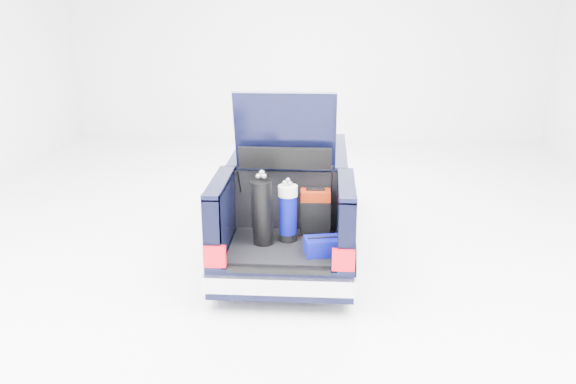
# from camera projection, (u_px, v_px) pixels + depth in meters

# --- Properties ---
(ground) EXTENTS (14.00, 14.00, 0.00)m
(ground) POSITION_uv_depth(u_px,v_px,m) (290.00, 243.00, 9.23)
(ground) COLOR white
(ground) RESTS_ON ground
(car) EXTENTS (1.87, 4.65, 2.47)m
(car) POSITION_uv_depth(u_px,v_px,m) (291.00, 199.00, 9.13)
(car) COLOR black
(car) RESTS_ON ground
(red_suitcase) EXTENTS (0.39, 0.26, 0.63)m
(red_suitcase) POSITION_uv_depth(u_px,v_px,m) (315.00, 213.00, 7.90)
(red_suitcase) COLOR maroon
(red_suitcase) RESTS_ON car
(black_golf_bag) EXTENTS (0.33, 0.38, 0.95)m
(black_golf_bag) POSITION_uv_depth(u_px,v_px,m) (262.00, 212.00, 7.53)
(black_golf_bag) COLOR black
(black_golf_bag) RESTS_ON car
(blue_golf_bag) EXTENTS (0.26, 0.26, 0.82)m
(blue_golf_bag) POSITION_uv_depth(u_px,v_px,m) (288.00, 212.00, 7.68)
(blue_golf_bag) COLOR black
(blue_golf_bag) RESTS_ON car
(blue_duffel) EXTENTS (0.48, 0.37, 0.23)m
(blue_duffel) POSITION_uv_depth(u_px,v_px,m) (323.00, 246.00, 7.34)
(blue_duffel) COLOR #04066E
(blue_duffel) RESTS_ON car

